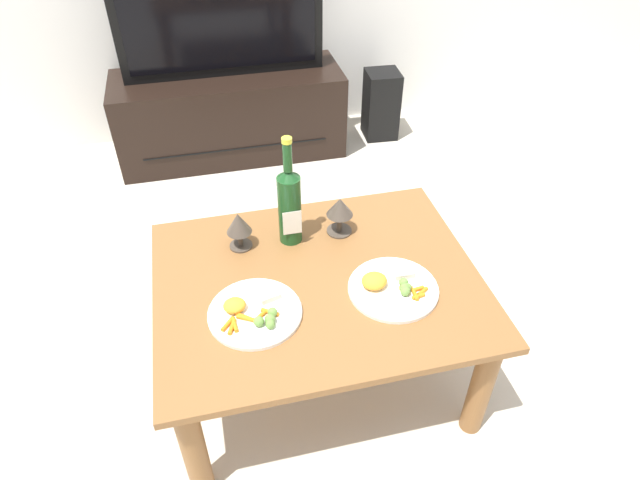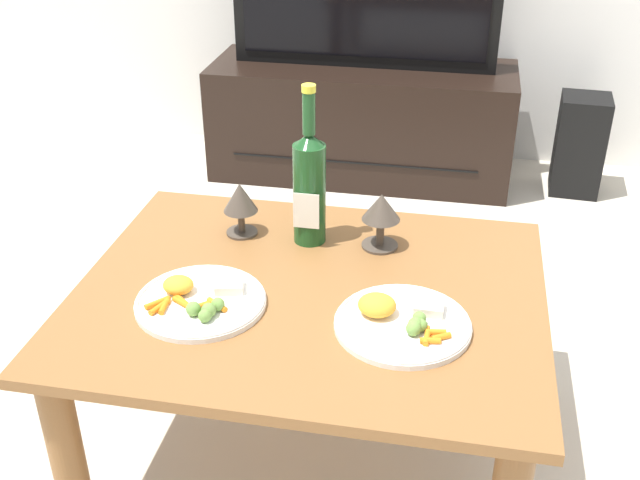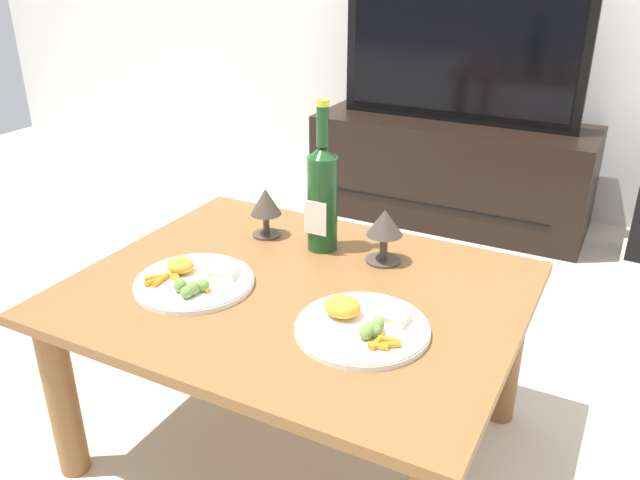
{
  "view_description": "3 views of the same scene",
  "coord_description": "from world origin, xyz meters",
  "px_view_note": "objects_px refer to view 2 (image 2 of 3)",
  "views": [
    {
      "loc": [
        -0.28,
        -1.21,
        1.63
      ],
      "look_at": [
        0.02,
        0.06,
        0.56
      ],
      "focal_mm": 30.95,
      "sensor_mm": 36.0,
      "label": 1
    },
    {
      "loc": [
        0.29,
        -1.36,
        1.35
      ],
      "look_at": [
        0.02,
        0.04,
        0.55
      ],
      "focal_mm": 43.15,
      "sensor_mm": 36.0,
      "label": 2
    },
    {
      "loc": [
        0.64,
        -1.12,
        1.16
      ],
      "look_at": [
        0.04,
        0.05,
        0.56
      ],
      "focal_mm": 36.15,
      "sensor_mm": 36.0,
      "label": 3
    }
  ],
  "objects_px": {
    "dining_table": "(310,319)",
    "wine_bottle": "(309,184)",
    "dinner_plate_right": "(401,321)",
    "tv_stand": "(361,121)",
    "floor_speaker": "(580,145)",
    "goblet_right": "(381,211)",
    "dinner_plate_left": "(200,300)",
    "goblet_left": "(240,200)"
  },
  "relations": [
    {
      "from": "dining_table",
      "to": "wine_bottle",
      "type": "relative_size",
      "value": 2.61
    },
    {
      "from": "wine_bottle",
      "to": "dinner_plate_right",
      "type": "xyz_separation_m",
      "value": [
        0.25,
        -0.31,
        -0.14
      ]
    },
    {
      "from": "tv_stand",
      "to": "floor_speaker",
      "type": "relative_size",
      "value": 3.09
    },
    {
      "from": "tv_stand",
      "to": "goblet_right",
      "type": "bearing_deg",
      "value": -80.28
    },
    {
      "from": "dinner_plate_right",
      "to": "tv_stand",
      "type": "bearing_deg",
      "value": 100.63
    },
    {
      "from": "goblet_right",
      "to": "dinner_plate_left",
      "type": "distance_m",
      "value": 0.47
    },
    {
      "from": "dining_table",
      "to": "goblet_right",
      "type": "distance_m",
      "value": 0.3
    },
    {
      "from": "dining_table",
      "to": "dinner_plate_left",
      "type": "height_order",
      "value": "dinner_plate_left"
    },
    {
      "from": "goblet_right",
      "to": "dinner_plate_right",
      "type": "xyz_separation_m",
      "value": [
        0.08,
        -0.31,
        -0.08
      ]
    },
    {
      "from": "dining_table",
      "to": "wine_bottle",
      "type": "height_order",
      "value": "wine_bottle"
    },
    {
      "from": "tv_stand",
      "to": "dinner_plate_right",
      "type": "xyz_separation_m",
      "value": [
        0.32,
        -1.71,
        0.23
      ]
    },
    {
      "from": "goblet_right",
      "to": "goblet_left",
      "type": "bearing_deg",
      "value": 180.0
    },
    {
      "from": "goblet_left",
      "to": "dinner_plate_right",
      "type": "relative_size",
      "value": 0.49
    },
    {
      "from": "dining_table",
      "to": "floor_speaker",
      "type": "bearing_deg",
      "value": 64.75
    },
    {
      "from": "wine_bottle",
      "to": "goblet_left",
      "type": "relative_size",
      "value": 2.88
    },
    {
      "from": "floor_speaker",
      "to": "dinner_plate_right",
      "type": "height_order",
      "value": "dinner_plate_right"
    },
    {
      "from": "wine_bottle",
      "to": "floor_speaker",
      "type": "bearing_deg",
      "value": 60.1
    },
    {
      "from": "dining_table",
      "to": "floor_speaker",
      "type": "xyz_separation_m",
      "value": [
        0.76,
        1.6,
        -0.18
      ]
    },
    {
      "from": "tv_stand",
      "to": "goblet_left",
      "type": "relative_size",
      "value": 9.09
    },
    {
      "from": "tv_stand",
      "to": "dinner_plate_right",
      "type": "height_order",
      "value": "dinner_plate_right"
    },
    {
      "from": "dinner_plate_left",
      "to": "goblet_left",
      "type": "bearing_deg",
      "value": 89.98
    },
    {
      "from": "dining_table",
      "to": "tv_stand",
      "type": "distance_m",
      "value": 1.62
    },
    {
      "from": "dining_table",
      "to": "dinner_plate_left",
      "type": "distance_m",
      "value": 0.25
    },
    {
      "from": "floor_speaker",
      "to": "goblet_right",
      "type": "distance_m",
      "value": 1.56
    },
    {
      "from": "wine_bottle",
      "to": "goblet_right",
      "type": "relative_size",
      "value": 2.81
    },
    {
      "from": "goblet_left",
      "to": "goblet_right",
      "type": "bearing_deg",
      "value": 0.0
    },
    {
      "from": "dining_table",
      "to": "goblet_left",
      "type": "relative_size",
      "value": 7.5
    },
    {
      "from": "goblet_right",
      "to": "dinner_plate_right",
      "type": "relative_size",
      "value": 0.5
    },
    {
      "from": "dining_table",
      "to": "goblet_left",
      "type": "bearing_deg",
      "value": 134.68
    },
    {
      "from": "floor_speaker",
      "to": "dinner_plate_left",
      "type": "xyz_separation_m",
      "value": [
        -0.97,
        -1.7,
        0.27
      ]
    },
    {
      "from": "dinner_plate_left",
      "to": "dinner_plate_right",
      "type": "relative_size",
      "value": 1.0
    },
    {
      "from": "tv_stand",
      "to": "dinner_plate_left",
      "type": "xyz_separation_m",
      "value": [
        -0.1,
        -1.72,
        0.23
      ]
    },
    {
      "from": "tv_stand",
      "to": "dinner_plate_right",
      "type": "distance_m",
      "value": 1.76
    },
    {
      "from": "floor_speaker",
      "to": "goblet_right",
      "type": "xyz_separation_m",
      "value": [
        -0.63,
        -1.39,
        0.35
      ]
    },
    {
      "from": "dining_table",
      "to": "dinner_plate_left",
      "type": "relative_size",
      "value": 3.66
    },
    {
      "from": "dining_table",
      "to": "goblet_left",
      "type": "distance_m",
      "value": 0.34
    },
    {
      "from": "goblet_left",
      "to": "dinner_plate_right",
      "type": "xyz_separation_m",
      "value": [
        0.42,
        -0.31,
        -0.08
      ]
    },
    {
      "from": "goblet_left",
      "to": "goblet_right",
      "type": "xyz_separation_m",
      "value": [
        0.34,
        0.0,
        0.0
      ]
    },
    {
      "from": "floor_speaker",
      "to": "goblet_right",
      "type": "bearing_deg",
      "value": -110.97
    },
    {
      "from": "dining_table",
      "to": "goblet_right",
      "type": "xyz_separation_m",
      "value": [
        0.13,
        0.21,
        0.17
      ]
    },
    {
      "from": "wine_bottle",
      "to": "goblet_right",
      "type": "distance_m",
      "value": 0.18
    },
    {
      "from": "goblet_right",
      "to": "floor_speaker",
      "type": "bearing_deg",
      "value": 65.59
    }
  ]
}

